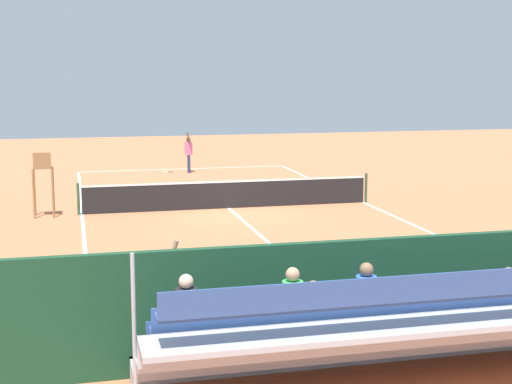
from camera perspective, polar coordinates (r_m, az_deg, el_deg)
The scene contains 13 objects.
ground_plane at distance 26.27m, azimuth -2.07°, elevation -1.24°, with size 60.00×60.00×0.00m, color #CC7047.
court_line_markings at distance 26.31m, azimuth -2.09°, elevation -1.22°, with size 10.10×22.20×0.01m.
tennis_net at distance 26.19m, azimuth -2.08°, elevation -0.16°, with size 10.30×0.10×1.07m.
backdrop_wall at distance 13.00m, azimuth 10.62°, elevation -7.70°, with size 18.00×0.16×2.00m, color #194228.
bleacher_stand at distance 11.87m, azimuth 12.93°, elevation -9.88°, with size 9.06×2.40×2.35m.
umpire_chair at distance 25.47m, azimuth -15.84°, elevation 1.09°, with size 0.67×0.67×2.14m.
courtside_bench at distance 14.83m, azimuth 17.88°, elevation -7.65°, with size 1.80×0.40×0.93m.
equipment_bag at distance 14.16m, azimuth 13.08°, elevation -9.85°, with size 0.90×0.36×0.36m, color black.
tennis_player at distance 35.49m, azimuth -5.12°, elevation 3.10°, with size 0.40×0.55×1.93m.
tennis_racket at distance 35.93m, azimuth -6.85°, elevation 1.54°, with size 0.55×0.48×0.03m.
tennis_ball_near at distance 34.34m, azimuth -7.10°, elevation 1.21°, with size 0.07×0.07×0.07m, color #CCDB33.
tennis_ball_far at distance 32.12m, azimuth -1.58°, elevation 0.73°, with size 0.07×0.07×0.07m, color #CCDB33.
line_judge at distance 12.81m, azimuth -6.43°, elevation -7.78°, with size 0.43×0.55×1.93m.
Camera 1 is at (5.21, 25.31, 4.73)m, focal length 52.82 mm.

